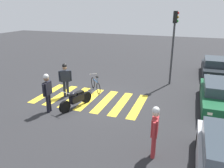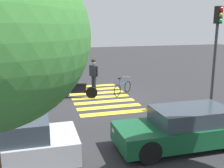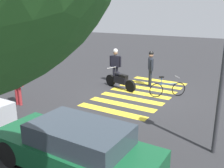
# 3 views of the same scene
# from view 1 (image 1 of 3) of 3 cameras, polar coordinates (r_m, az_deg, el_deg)

# --- Properties ---
(ground_plane) EXTENTS (60.00, 60.00, 0.00)m
(ground_plane) POSITION_cam_1_polar(r_m,az_deg,el_deg) (12.26, -5.69, -3.86)
(ground_plane) COLOR #2B2B2D
(police_motorcycle) EXTENTS (2.04, 0.88, 1.02)m
(police_motorcycle) POSITION_cam_1_polar(r_m,az_deg,el_deg) (11.18, -9.18, -3.83)
(police_motorcycle) COLOR black
(police_motorcycle) RESTS_ON ground_plane
(leaning_bicycle) EXTENTS (1.36, 1.19, 0.99)m
(leaning_bicycle) POSITION_cam_1_polar(r_m,az_deg,el_deg) (13.32, -4.23, -0.20)
(leaning_bicycle) COLOR black
(leaning_bicycle) RESTS_ON ground_plane
(officer_on_foot) EXTENTS (0.44, 0.61, 1.90)m
(officer_on_foot) POSITION_cam_1_polar(r_m,az_deg,el_deg) (12.47, -11.90, 1.69)
(officer_on_foot) COLOR #1E232D
(officer_on_foot) RESTS_ON ground_plane
(officer_by_motorcycle) EXTENTS (0.70, 0.25, 1.90)m
(officer_by_motorcycle) POSITION_cam_1_polar(r_m,az_deg,el_deg) (10.78, -16.26, -1.48)
(officer_by_motorcycle) COLOR black
(officer_by_motorcycle) RESTS_ON ground_plane
(pedestrian_bystander) EXTENTS (0.68, 0.24, 1.83)m
(pedestrian_bystander) POSITION_cam_1_polar(r_m,az_deg,el_deg) (7.44, 10.91, -11.10)
(pedestrian_bystander) COLOR #B22D33
(pedestrian_bystander) RESTS_ON ground_plane
(crosswalk_stripes) EXTENTS (3.10, 5.85, 0.01)m
(crosswalk_stripes) POSITION_cam_1_polar(r_m,az_deg,el_deg) (12.26, -5.69, -3.84)
(crosswalk_stripes) COLOR yellow
(crosswalk_stripes) RESTS_ON ground_plane
(car_black_suv) EXTENTS (3.99, 1.71, 1.24)m
(car_black_suv) POSITION_cam_1_polar(r_m,az_deg,el_deg) (17.97, 24.86, 3.91)
(car_black_suv) COLOR black
(car_black_suv) RESTS_ON ground_plane
(car_green_compact) EXTENTS (4.42, 1.66, 1.28)m
(car_green_compact) POSITION_cam_1_polar(r_m,az_deg,el_deg) (12.25, 25.75, -2.63)
(car_green_compact) COLOR black
(car_green_compact) RESTS_ON ground_plane
(traffic_light_pole) EXTENTS (0.28, 0.35, 4.56)m
(traffic_light_pole) POSITION_cam_1_polar(r_m,az_deg,el_deg) (14.39, 15.56, 11.54)
(traffic_light_pole) COLOR #38383D
(traffic_light_pole) RESTS_ON ground_plane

